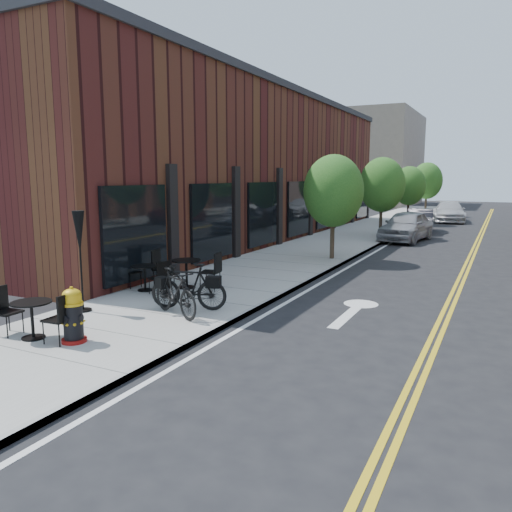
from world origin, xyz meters
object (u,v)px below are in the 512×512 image
Objects in this scene: bistro_set_b at (187,270)px; parked_car_c at (449,212)px; bistro_set_c at (145,274)px; parked_car_b at (420,221)px; patio_umbrella at (79,240)px; bicycle_left at (188,286)px; bicycle_right at (175,292)px; parked_car_a at (406,226)px; fire_hydrant at (73,316)px; bistro_set_a at (32,314)px.

bistro_set_b is 26.47m from parked_car_c.
bistro_set_c is (-0.81, -0.77, -0.07)m from bistro_set_b.
bistro_set_c is at bearing -109.19° from parked_car_b.
bistro_set_b is 3.31m from patio_umbrella.
bicycle_left is 0.57m from bicycle_right.
bistro_set_b is (-1.34, 2.41, -0.01)m from bicycle_right.
parked_car_b is at bearing 97.14° from parked_car_a.
fire_hydrant reaches higher than bistro_set_c.
bicycle_right is at bearing 65.40° from fire_hydrant.
bistro_set_a is 19.16m from parked_car_a.
bistro_set_b is (-0.71, 4.69, 0.02)m from fire_hydrant.
bistro_set_a is 4.17m from bistro_set_c.
bicycle_left reaches higher than bicycle_right.
fire_hydrant is at bearing -48.74° from patio_umbrella.
bistro_set_a is at bearing 173.92° from bicycle_right.
bicycle_left is 15.93m from parked_car_a.
parked_car_b is at bearing 92.80° from bistro_set_c.
fire_hydrant reaches higher than bistro_set_b.
fire_hydrant is 0.60× the size of bicycle_right.
parked_car_b is (2.69, 22.97, 0.05)m from fire_hydrant.
bicycle_left reaches higher than bistro_set_c.
bicycle_left is (0.60, 2.85, 0.04)m from fire_hydrant.
bicycle_right is 2.71m from bistro_set_c.
bistro_set_a is 2.28m from patio_umbrella.
bicycle_right reaches higher than bistro_set_b.
parked_car_c is at bearing 80.36° from patio_umbrella.
parked_car_b reaches higher than fire_hydrant.
bicycle_right is 2.45m from patio_umbrella.
bistro_set_a is 0.43× the size of parked_car_b.
bistro_set_a is 1.03× the size of bistro_set_c.
parked_car_b is at bearing 19.11° from bicycle_right.
bistro_set_a is at bearing -93.50° from parked_car_a.
bicycle_left is at bearing -102.66° from parked_car_b.
parked_car_b reaches higher than bicycle_left.
patio_umbrella reaches higher than bistro_set_b.
bistro_set_b is at bearing 53.95° from bicycle_right.
parked_car_a reaches higher than bicycle_left.
bistro_set_b is at bearing -160.52° from bicycle_left.
bicycle_right is (0.03, -0.57, -0.02)m from bicycle_left.
fire_hydrant is at bearing -89.98° from bistro_set_b.
bicycle_left is 0.37× the size of parked_car_c.
bicycle_left is at bearing -11.58° from bistro_set_c.
parked_car_a is at bearing 72.73° from fire_hydrant.
patio_umbrella is at bearing 122.21° from fire_hydrant.
patio_umbrella reaches higher than parked_car_c.
parked_car_a reaches higher than bistro_set_a.
bicycle_right is 0.76× the size of patio_umbrella.
bicycle_left is 2.26m from bistro_set_b.
patio_umbrella is (-2.10, -0.62, 1.11)m from bicycle_right.
bicycle_left is 2.62m from patio_umbrella.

